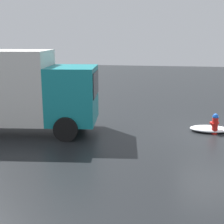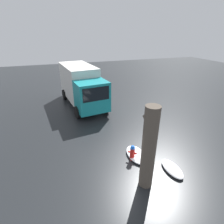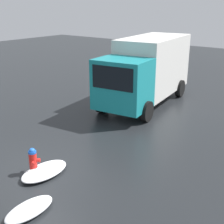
% 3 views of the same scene
% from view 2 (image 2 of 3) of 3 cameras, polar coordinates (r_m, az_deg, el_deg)
% --- Properties ---
extents(ground_plane, '(60.00, 60.00, 0.00)m').
position_cam_2_polar(ground_plane, '(9.05, 6.53, -15.09)').
color(ground_plane, black).
extents(fire_hydrant, '(0.37, 0.38, 0.83)m').
position_cam_2_polar(fire_hydrant, '(8.79, 6.68, -12.96)').
color(fire_hydrant, red).
rests_on(fire_hydrant, ground_plane).
extents(tree_trunk, '(0.84, 0.55, 3.53)m').
position_cam_2_polar(tree_trunk, '(6.85, 11.90, -11.65)').
color(tree_trunk, brown).
rests_on(tree_trunk, ground_plane).
extents(delivery_truck, '(6.75, 3.15, 3.22)m').
position_cam_2_polar(delivery_truck, '(14.92, -9.98, 8.76)').
color(delivery_truck, teal).
rests_on(delivery_truck, ground_plane).
extents(snow_pile_by_hydrant, '(1.34, 0.66, 0.21)m').
position_cam_2_polar(snow_pile_by_hydrant, '(8.80, 19.05, -17.08)').
color(snow_pile_by_hydrant, white).
rests_on(snow_pile_by_hydrant, ground_plane).
extents(snow_pile_curbside, '(1.56, 0.88, 0.22)m').
position_cam_2_polar(snow_pile_curbside, '(9.20, 7.97, -13.58)').
color(snow_pile_curbside, white).
rests_on(snow_pile_curbside, ground_plane).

